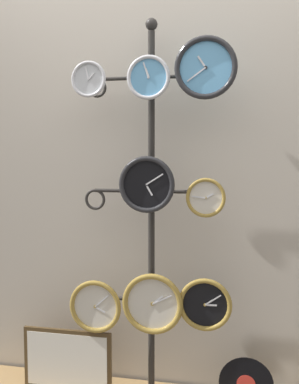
{
  "coord_description": "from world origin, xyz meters",
  "views": [
    {
      "loc": [
        0.49,
        -1.96,
        1.38
      ],
      "look_at": [
        0.0,
        0.36,
        1.19
      ],
      "focal_mm": 42.0,
      "sensor_mm": 36.0,
      "label": 1
    }
  ],
  "objects_px": {
    "clock_middle_right": "(206,198)",
    "clock_bottom_left": "(95,306)",
    "clock_top_left": "(89,79)",
    "clock_top_right": "(206,68)",
    "clock_bottom_center": "(153,304)",
    "vinyl_record": "(246,384)",
    "clock_middle_center": "(146,185)",
    "display_stand": "(151,277)",
    "picture_frame": "(67,360)",
    "clock_bottom_right": "(205,304)",
    "clock_top_center": "(149,78)"
  },
  "relations": [
    {
      "from": "clock_top_center",
      "to": "clock_bottom_right",
      "type": "height_order",
      "value": "clock_top_center"
    },
    {
      "from": "clock_bottom_right",
      "to": "vinyl_record",
      "type": "xyz_separation_m",
      "value": [
        0.22,
        0.01,
        -0.41
      ]
    },
    {
      "from": "clock_top_center",
      "to": "display_stand",
      "type": "bearing_deg",
      "value": 93.06
    },
    {
      "from": "clock_middle_right",
      "to": "clock_bottom_left",
      "type": "bearing_deg",
      "value": -178.58
    },
    {
      "from": "clock_top_right",
      "to": "clock_middle_right",
      "type": "distance_m",
      "value": 0.65
    },
    {
      "from": "clock_top_center",
      "to": "clock_bottom_left",
      "type": "distance_m",
      "value": 1.25
    },
    {
      "from": "clock_top_center",
      "to": "clock_bottom_center",
      "type": "xyz_separation_m",
      "value": [
        0.02,
        -0.0,
        -1.18
      ]
    },
    {
      "from": "display_stand",
      "to": "clock_bottom_right",
      "type": "relative_size",
      "value": 7.52
    },
    {
      "from": "clock_middle_right",
      "to": "vinyl_record",
      "type": "height_order",
      "value": "clock_middle_right"
    },
    {
      "from": "clock_top_right",
      "to": "clock_bottom_right",
      "type": "bearing_deg",
      "value": 80.6
    },
    {
      "from": "clock_bottom_right",
      "to": "vinyl_record",
      "type": "distance_m",
      "value": 0.46
    },
    {
      "from": "clock_top_left",
      "to": "vinyl_record",
      "type": "xyz_separation_m",
      "value": [
        0.83,
        0.04,
        -1.58
      ]
    },
    {
      "from": "clock_top_center",
      "to": "vinyl_record",
      "type": "xyz_separation_m",
      "value": [
        0.51,
        0.03,
        -1.58
      ]
    },
    {
      "from": "clock_middle_center",
      "to": "clock_top_center",
      "type": "bearing_deg",
      "value": 69.57
    },
    {
      "from": "clock_top_left",
      "to": "clock_bottom_center",
      "type": "distance_m",
      "value": 1.23
    },
    {
      "from": "clock_top_right",
      "to": "vinyl_record",
      "type": "relative_size",
      "value": 1.11
    },
    {
      "from": "picture_frame",
      "to": "clock_middle_right",
      "type": "bearing_deg",
      "value": 0.17
    },
    {
      "from": "clock_bottom_center",
      "to": "picture_frame",
      "type": "height_order",
      "value": "clock_bottom_center"
    },
    {
      "from": "clock_middle_center",
      "to": "clock_top_right",
      "type": "bearing_deg",
      "value": 0.11
    },
    {
      "from": "clock_top_left",
      "to": "clock_bottom_left",
      "type": "distance_m",
      "value": 1.22
    },
    {
      "from": "clock_top_left",
      "to": "clock_middle_right",
      "type": "xyz_separation_m",
      "value": [
        0.61,
        0.03,
        -0.61
      ]
    },
    {
      "from": "clock_bottom_right",
      "to": "picture_frame",
      "type": "bearing_deg",
      "value": 179.99
    },
    {
      "from": "clock_top_left",
      "to": "picture_frame",
      "type": "relative_size",
      "value": 0.37
    },
    {
      "from": "clock_top_right",
      "to": "clock_bottom_center",
      "type": "height_order",
      "value": "clock_top_right"
    },
    {
      "from": "clock_top_right",
      "to": "clock_bottom_right",
      "type": "distance_m",
      "value": 1.2
    },
    {
      "from": "clock_bottom_right",
      "to": "clock_top_left",
      "type": "bearing_deg",
      "value": -177.47
    },
    {
      "from": "clock_middle_right",
      "to": "clock_bottom_center",
      "type": "distance_m",
      "value": 0.63
    },
    {
      "from": "clock_top_left",
      "to": "clock_bottom_left",
      "type": "height_order",
      "value": "clock_top_left"
    },
    {
      "from": "clock_top_left",
      "to": "clock_bottom_left",
      "type": "xyz_separation_m",
      "value": [
        0.02,
        0.01,
        -1.22
      ]
    },
    {
      "from": "display_stand",
      "to": "clock_middle_center",
      "type": "xyz_separation_m",
      "value": [
        -0.0,
        -0.12,
        0.52
      ]
    },
    {
      "from": "clock_top_right",
      "to": "clock_middle_right",
      "type": "relative_size",
      "value": 1.53
    },
    {
      "from": "clock_top_left",
      "to": "clock_bottom_right",
      "type": "distance_m",
      "value": 1.32
    },
    {
      "from": "display_stand",
      "to": "clock_middle_center",
      "type": "bearing_deg",
      "value": -91.09
    },
    {
      "from": "clock_top_left",
      "to": "clock_top_center",
      "type": "height_order",
      "value": "clock_top_center"
    },
    {
      "from": "clock_bottom_right",
      "to": "picture_frame",
      "type": "distance_m",
      "value": 0.86
    },
    {
      "from": "clock_middle_center",
      "to": "vinyl_record",
      "type": "distance_m",
      "value": 1.16
    },
    {
      "from": "clock_middle_right",
      "to": "clock_top_center",
      "type": "bearing_deg",
      "value": -176.4
    },
    {
      "from": "display_stand",
      "to": "picture_frame",
      "type": "relative_size",
      "value": 4.07
    },
    {
      "from": "clock_middle_right",
      "to": "clock_top_left",
      "type": "bearing_deg",
      "value": -177.23
    },
    {
      "from": "display_stand",
      "to": "clock_top_left",
      "type": "bearing_deg",
      "value": -161.01
    },
    {
      "from": "clock_bottom_center",
      "to": "clock_bottom_right",
      "type": "xyz_separation_m",
      "value": [
        0.28,
        0.02,
        0.01
      ]
    },
    {
      "from": "display_stand",
      "to": "clock_top_left",
      "type": "distance_m",
      "value": 1.11
    },
    {
      "from": "clock_top_right",
      "to": "picture_frame",
      "type": "height_order",
      "value": "clock_top_right"
    },
    {
      "from": "clock_bottom_right",
      "to": "vinyl_record",
      "type": "bearing_deg",
      "value": 2.69
    },
    {
      "from": "clock_bottom_left",
      "to": "clock_bottom_center",
      "type": "height_order",
      "value": "clock_bottom_center"
    },
    {
      "from": "display_stand",
      "to": "clock_bottom_center",
      "type": "distance_m",
      "value": 0.15
    },
    {
      "from": "clock_bottom_right",
      "to": "clock_bottom_left",
      "type": "bearing_deg",
      "value": -178.82
    },
    {
      "from": "clock_top_right",
      "to": "vinyl_record",
      "type": "distance_m",
      "value": 1.63
    },
    {
      "from": "display_stand",
      "to": "clock_bottom_right",
      "type": "xyz_separation_m",
      "value": [
        0.3,
        -0.08,
        -0.11
      ]
    },
    {
      "from": "clock_top_right",
      "to": "clock_bottom_center",
      "type": "relative_size",
      "value": 0.95
    }
  ]
}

